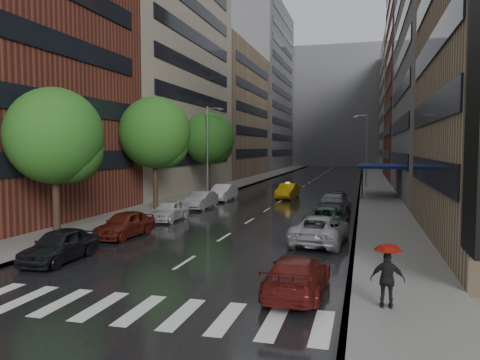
# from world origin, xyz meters

# --- Properties ---
(ground) EXTENTS (220.00, 220.00, 0.00)m
(ground) POSITION_xyz_m (0.00, 0.00, 0.00)
(ground) COLOR gray
(ground) RESTS_ON ground
(road) EXTENTS (14.00, 140.00, 0.01)m
(road) POSITION_xyz_m (0.00, 50.00, 0.01)
(road) COLOR black
(road) RESTS_ON ground
(sidewalk_left) EXTENTS (4.00, 140.00, 0.15)m
(sidewalk_left) POSITION_xyz_m (-9.00, 50.00, 0.07)
(sidewalk_left) COLOR gray
(sidewalk_left) RESTS_ON ground
(sidewalk_right) EXTENTS (4.00, 140.00, 0.15)m
(sidewalk_right) POSITION_xyz_m (9.00, 50.00, 0.07)
(sidewalk_right) COLOR gray
(sidewalk_right) RESTS_ON ground
(crosswalk) EXTENTS (13.15, 2.80, 0.01)m
(crosswalk) POSITION_xyz_m (0.20, -2.00, 0.01)
(crosswalk) COLOR silver
(crosswalk) RESTS_ON ground
(buildings_left) EXTENTS (8.00, 108.00, 38.00)m
(buildings_left) POSITION_xyz_m (-15.00, 58.79, 15.99)
(buildings_left) COLOR maroon
(buildings_left) RESTS_ON ground
(buildings_right) EXTENTS (8.05, 109.10, 36.00)m
(buildings_right) POSITION_xyz_m (15.00, 56.70, 15.03)
(buildings_right) COLOR #937A5B
(buildings_right) RESTS_ON ground
(building_far) EXTENTS (40.00, 14.00, 32.00)m
(building_far) POSITION_xyz_m (0.00, 118.00, 16.00)
(building_far) COLOR slate
(building_far) RESTS_ON ground
(tree_near) EXTENTS (5.19, 5.19, 8.27)m
(tree_near) POSITION_xyz_m (-8.60, 6.92, 5.66)
(tree_near) COLOR #382619
(tree_near) RESTS_ON ground
(tree_mid) EXTENTS (5.69, 5.69, 9.06)m
(tree_mid) POSITION_xyz_m (-8.60, 19.42, 6.20)
(tree_mid) COLOR #382619
(tree_mid) RESTS_ON ground
(tree_far) EXTENTS (5.54, 5.54, 8.84)m
(tree_far) POSITION_xyz_m (-8.60, 32.71, 6.05)
(tree_far) COLOR #382619
(tree_far) RESTS_ON ground
(taxi) EXTENTS (1.92, 4.59, 1.48)m
(taxi) POSITION_xyz_m (0.27, 30.86, 0.74)
(taxi) COLOR #FFB80D
(taxi) RESTS_ON ground
(parked_cars_left) EXTENTS (2.14, 29.30, 1.54)m
(parked_cars_left) POSITION_xyz_m (-5.40, 14.87, 0.73)
(parked_cars_left) COLOR black
(parked_cars_left) RESTS_ON ground
(parked_cars_right) EXTENTS (3.05, 30.09, 1.58)m
(parked_cars_right) POSITION_xyz_m (5.40, 13.96, 0.74)
(parked_cars_right) COLOR #5A1512
(parked_cars_right) RESTS_ON ground
(ped_red_umbrella) EXTENTS (1.03, 0.82, 2.01)m
(ped_red_umbrella) POSITION_xyz_m (8.30, -0.23, 1.32)
(ped_red_umbrella) COLOR black
(ped_red_umbrella) RESTS_ON sidewalk_right
(street_lamp_left) EXTENTS (1.74, 0.22, 9.00)m
(street_lamp_left) POSITION_xyz_m (-7.72, 30.00, 4.89)
(street_lamp_left) COLOR gray
(street_lamp_left) RESTS_ON sidewalk_left
(street_lamp_right) EXTENTS (1.74, 0.22, 9.00)m
(street_lamp_right) POSITION_xyz_m (7.72, 45.00, 4.89)
(street_lamp_right) COLOR gray
(street_lamp_right) RESTS_ON sidewalk_right
(awning) EXTENTS (4.00, 8.00, 3.12)m
(awning) POSITION_xyz_m (8.98, 35.00, 3.13)
(awning) COLOR navy
(awning) RESTS_ON sidewalk_right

